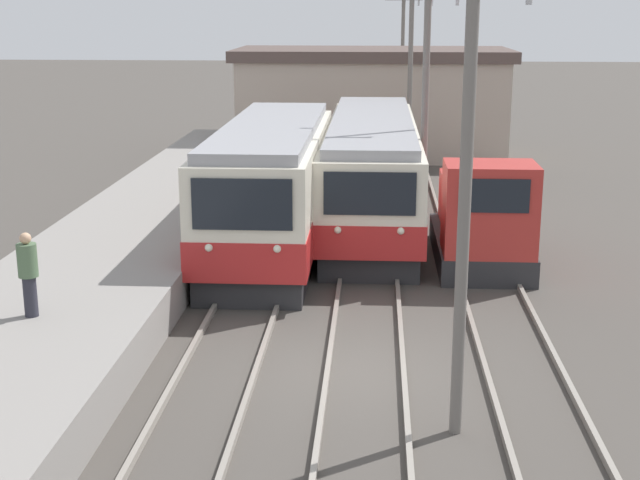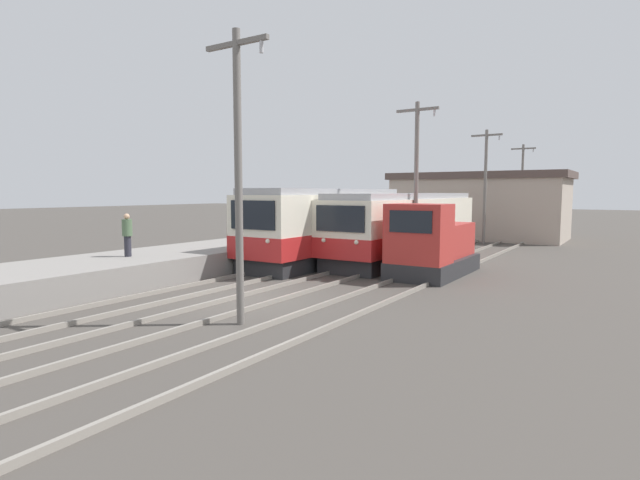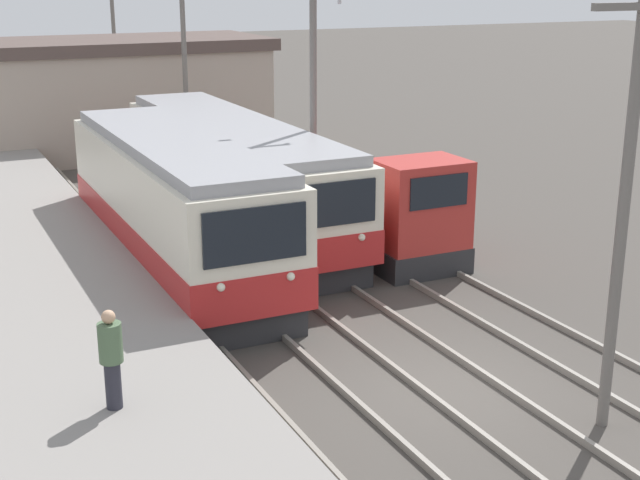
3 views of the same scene
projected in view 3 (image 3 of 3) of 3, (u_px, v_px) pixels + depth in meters
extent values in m
plane|color=#47423D|center=(445.00, 388.00, 17.05)|extent=(200.00, 200.00, 0.00)
cube|color=gray|center=(119.00, 436.00, 14.33)|extent=(4.50, 54.00, 0.96)
cube|color=gray|center=(287.00, 421.00, 15.66)|extent=(0.10, 60.00, 0.14)
cube|color=gray|center=(359.00, 404.00, 16.26)|extent=(0.10, 60.00, 0.14)
cube|color=gray|center=(422.00, 390.00, 16.82)|extent=(0.10, 60.00, 0.14)
cube|color=gray|center=(485.00, 375.00, 17.41)|extent=(0.10, 60.00, 0.14)
cube|color=gray|center=(548.00, 361.00, 18.06)|extent=(0.10, 60.00, 0.14)
cube|color=gray|center=(603.00, 349.00, 18.65)|extent=(0.10, 60.00, 0.14)
cube|color=#28282B|center=(178.00, 259.00, 23.54)|extent=(2.58, 10.89, 0.70)
cube|color=silver|center=(175.00, 198.00, 23.06)|extent=(2.80, 11.35, 2.63)
cube|color=red|center=(176.00, 229.00, 23.30)|extent=(2.84, 11.39, 0.95)
cube|color=black|center=(255.00, 235.00, 17.98)|extent=(2.24, 0.06, 1.16)
sphere|color=silver|center=(221.00, 287.00, 17.94)|extent=(0.18, 0.18, 0.18)
sphere|color=silver|center=(291.00, 277.00, 18.58)|extent=(0.18, 0.18, 0.18)
cube|color=#939399|center=(172.00, 143.00, 22.64)|extent=(2.46, 10.89, 0.28)
cube|color=#28282B|center=(234.00, 218.00, 27.51)|extent=(2.58, 13.14, 0.70)
cube|color=silver|center=(233.00, 168.00, 27.06)|extent=(2.80, 13.69, 2.41)
cube|color=red|center=(234.00, 193.00, 27.28)|extent=(2.84, 13.73, 0.87)
cube|color=black|center=(333.00, 204.00, 20.99)|extent=(2.24, 0.06, 1.06)
sphere|color=silver|center=(304.00, 245.00, 20.92)|extent=(0.18, 0.18, 0.18)
sphere|color=silver|center=(362.00, 237.00, 21.56)|extent=(0.18, 0.18, 0.18)
cube|color=#939399|center=(232.00, 124.00, 26.67)|extent=(2.46, 13.14, 0.28)
cube|color=#28282B|center=(385.00, 241.00, 25.16)|extent=(2.40, 5.23, 0.70)
cube|color=#B22D28|center=(420.00, 203.00, 23.19)|extent=(2.28, 1.67, 2.30)
cube|color=black|center=(439.00, 192.00, 22.30)|extent=(1.68, 0.04, 0.83)
cube|color=#B22D28|center=(372.00, 198.00, 25.57)|extent=(1.92, 3.46, 1.40)
cylinder|color=black|center=(372.00, 166.00, 25.30)|extent=(0.16, 0.16, 0.50)
cylinder|color=slate|center=(623.00, 220.00, 14.61)|extent=(0.20, 0.20, 7.49)
cylinder|color=slate|center=(313.00, 117.00, 24.92)|extent=(0.20, 0.20, 7.49)
cylinder|color=slate|center=(185.00, 74.00, 35.23)|extent=(0.20, 0.20, 7.49)
cylinder|color=slate|center=(115.00, 51.00, 45.55)|extent=(0.20, 0.20, 7.49)
cylinder|color=#282833|center=(113.00, 385.00, 14.13)|extent=(0.26, 0.26, 0.80)
cylinder|color=#4C6647|center=(110.00, 343.00, 13.92)|extent=(0.38, 0.38, 0.65)
sphere|color=tan|center=(108.00, 317.00, 13.79)|extent=(0.22, 0.22, 0.22)
cube|color=#AD9E8E|center=(121.00, 101.00, 38.91)|extent=(12.00, 6.00, 4.39)
cube|color=#51423D|center=(117.00, 44.00, 38.21)|extent=(12.60, 6.30, 0.50)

